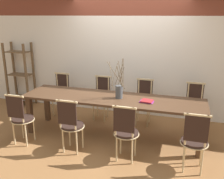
{
  "coord_description": "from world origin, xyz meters",
  "views": [
    {
      "loc": [
        1.22,
        -4.08,
        2.2
      ],
      "look_at": [
        0.0,
        0.0,
        0.91
      ],
      "focal_mm": 40.0,
      "sensor_mm": 36.0,
      "label": 1
    }
  ],
  "objects_px": {
    "chair_far_center": "(144,100)",
    "vase_centerpiece": "(119,91)",
    "shelving_rack": "(20,75)",
    "dining_table": "(112,102)",
    "chair_near_center": "(126,131)",
    "book_stack": "(147,101)"
  },
  "relations": [
    {
      "from": "dining_table",
      "to": "shelving_rack",
      "type": "relative_size",
      "value": 2.12
    },
    {
      "from": "dining_table",
      "to": "chair_far_center",
      "type": "relative_size",
      "value": 3.51
    },
    {
      "from": "chair_far_center",
      "to": "book_stack",
      "type": "bearing_deg",
      "value": 102.88
    },
    {
      "from": "chair_near_center",
      "to": "book_stack",
      "type": "xyz_separation_m",
      "value": [
        0.2,
        0.67,
        0.27
      ]
    },
    {
      "from": "dining_table",
      "to": "chair_far_center",
      "type": "height_order",
      "value": "chair_far_center"
    },
    {
      "from": "shelving_rack",
      "to": "chair_far_center",
      "type": "bearing_deg",
      "value": -4.93
    },
    {
      "from": "vase_centerpiece",
      "to": "chair_far_center",
      "type": "bearing_deg",
      "value": 66.08
    },
    {
      "from": "dining_table",
      "to": "chair_far_center",
      "type": "xyz_separation_m",
      "value": [
        0.46,
        0.73,
        -0.16
      ]
    },
    {
      "from": "chair_far_center",
      "to": "vase_centerpiece",
      "type": "distance_m",
      "value": 0.9
    },
    {
      "from": "chair_far_center",
      "to": "dining_table",
      "type": "bearing_deg",
      "value": 58.0
    },
    {
      "from": "shelving_rack",
      "to": "book_stack",
      "type": "bearing_deg",
      "value": -17.87
    },
    {
      "from": "chair_near_center",
      "to": "vase_centerpiece",
      "type": "bearing_deg",
      "value": 112.8
    },
    {
      "from": "chair_far_center",
      "to": "vase_centerpiece",
      "type": "relative_size",
      "value": 1.28
    },
    {
      "from": "book_stack",
      "to": "chair_far_center",
      "type": "bearing_deg",
      "value": 102.88
    },
    {
      "from": "chair_near_center",
      "to": "chair_far_center",
      "type": "distance_m",
      "value": 1.47
    },
    {
      "from": "chair_near_center",
      "to": "vase_centerpiece",
      "type": "relative_size",
      "value": 1.28
    },
    {
      "from": "dining_table",
      "to": "shelving_rack",
      "type": "distance_m",
      "value": 2.85
    },
    {
      "from": "vase_centerpiece",
      "to": "shelving_rack",
      "type": "height_order",
      "value": "shelving_rack"
    },
    {
      "from": "chair_near_center",
      "to": "shelving_rack",
      "type": "xyz_separation_m",
      "value": [
        -3.11,
        1.74,
        0.26
      ]
    },
    {
      "from": "chair_far_center",
      "to": "shelving_rack",
      "type": "bearing_deg",
      "value": -4.93
    },
    {
      "from": "chair_far_center",
      "to": "vase_centerpiece",
      "type": "bearing_deg",
      "value": 66.08
    },
    {
      "from": "chair_near_center",
      "to": "chair_far_center",
      "type": "relative_size",
      "value": 1.0
    }
  ]
}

